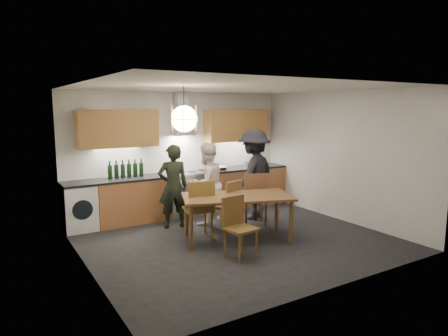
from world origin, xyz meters
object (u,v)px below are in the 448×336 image
chair_front (237,222)px  person_mid (207,184)px  dining_table (237,201)px  chair_back_left (200,205)px  stock_pot (248,164)px  mixing_bowl (222,168)px  person_left (173,186)px  wine_bottles (126,169)px  person_right (254,174)px

chair_front → person_mid: person_mid is taller
dining_table → person_mid: 1.11m
chair_back_left → stock_pot: bearing=-132.6°
mixing_bowl → stock_pot: bearing=1.6°
person_left → mixing_bowl: size_ratio=5.72×
chair_back_left → wine_bottles: bearing=-54.4°
chair_back_left → person_mid: person_mid is taller
wine_bottles → person_right: bearing=-24.9°
chair_back_left → person_mid: size_ratio=0.65×
person_right → mixing_bowl: bearing=-103.7°
mixing_bowl → stock_pot: (0.71, 0.02, 0.03)m
person_right → stock_pot: person_right is taller
dining_table → person_right: person_right is taller
chair_back_left → mixing_bowl: chair_back_left is taller
person_left → person_mid: 0.67m
dining_table → chair_front: 0.78m
person_left → person_right: size_ratio=0.87×
dining_table → wine_bottles: bearing=142.9°
chair_front → wine_bottles: bearing=101.5°
dining_table → chair_front: bearing=-102.9°
person_left → person_right: (1.67, -0.28, 0.12)m
wine_bottles → mixing_bowl: bearing=-2.0°
chair_front → dining_table: bearing=50.1°
chair_back_left → chair_front: 1.03m
person_right → chair_front: bearing=24.9°
dining_table → person_right: size_ratio=1.12×
person_right → wine_bottles: 2.56m
chair_back_left → chair_front: (0.10, -1.02, -0.06)m
stock_pot → chair_front: bearing=-127.4°
chair_back_left → person_left: size_ratio=0.65×
person_right → person_left: bearing=-32.4°
person_mid → stock_pot: 1.80m
person_mid → mixing_bowl: (0.85, 0.84, 0.14)m
chair_back_left → person_left: (-0.12, 0.84, 0.20)m
chair_front → stock_pot: (2.00, 2.61, 0.43)m
wine_bottles → person_mid: bearing=-35.1°
dining_table → mixing_bowl: mixing_bowl is taller
person_mid → wine_bottles: 1.62m
chair_back_left → chair_front: bearing=106.2°
chair_front → stock_pot: size_ratio=5.43×
chair_front → person_mid: bearing=69.5°
person_right → mixing_bowl: (-0.16, 1.00, 0.02)m
stock_pot → wine_bottles: bearing=178.9°
mixing_bowl → person_right: bearing=-80.9°
dining_table → chair_back_left: (-0.52, 0.38, -0.10)m
wine_bottles → chair_front: bearing=-71.8°
chair_back_left → person_mid: bearing=-116.1°
person_right → mixing_bowl: 1.01m
mixing_bowl → stock_pot: size_ratio=1.63×
stock_pot → wine_bottles: 2.87m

